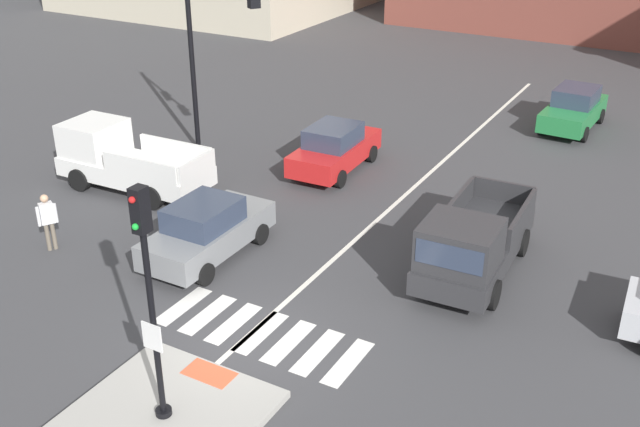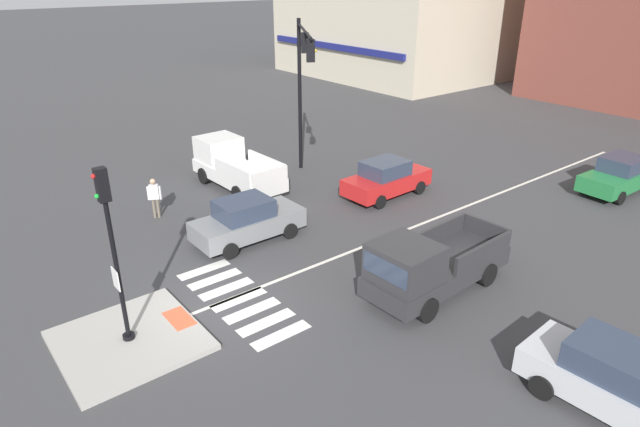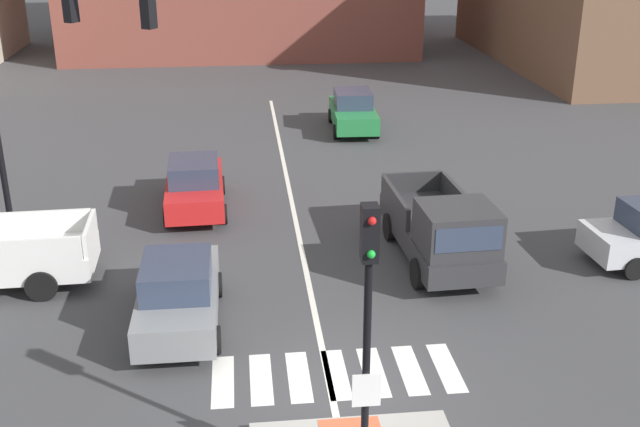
# 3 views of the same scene
# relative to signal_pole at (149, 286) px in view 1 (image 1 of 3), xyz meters

# --- Properties ---
(ground_plane) EXTENTS (300.00, 300.00, 0.00)m
(ground_plane) POSITION_rel_signal_pole_xyz_m (0.00, 2.75, -3.06)
(ground_plane) COLOR #3D3D3F
(traffic_island) EXTENTS (3.56, 3.59, 0.15)m
(traffic_island) POSITION_rel_signal_pole_xyz_m (0.00, 0.01, -2.98)
(traffic_island) COLOR #A3A099
(traffic_island) RESTS_ON ground
(tactile_pad_front) EXTENTS (1.10, 0.60, 0.01)m
(tactile_pad_front) POSITION_rel_signal_pole_xyz_m (0.00, 1.45, -2.90)
(tactile_pad_front) COLOR #DB5B38
(tactile_pad_front) RESTS_ON traffic_island
(signal_pole) EXTENTS (0.44, 0.38, 4.83)m
(signal_pole) POSITION_rel_signal_pole_xyz_m (0.00, 0.00, 0.00)
(signal_pole) COLOR black
(signal_pole) RESTS_ON traffic_island
(crosswalk_stripe_a) EXTENTS (0.44, 1.80, 0.01)m
(crosswalk_stripe_a) POSITION_rel_signal_pole_xyz_m (-2.27, 3.39, -3.05)
(crosswalk_stripe_a) COLOR silver
(crosswalk_stripe_a) RESTS_ON ground
(crosswalk_stripe_b) EXTENTS (0.44, 1.80, 0.01)m
(crosswalk_stripe_b) POSITION_rel_signal_pole_xyz_m (-1.52, 3.39, -3.05)
(crosswalk_stripe_b) COLOR silver
(crosswalk_stripe_b) RESTS_ON ground
(crosswalk_stripe_c) EXTENTS (0.44, 1.80, 0.01)m
(crosswalk_stripe_c) POSITION_rel_signal_pole_xyz_m (-0.76, 3.39, -3.05)
(crosswalk_stripe_c) COLOR silver
(crosswalk_stripe_c) RESTS_ON ground
(crosswalk_stripe_d) EXTENTS (0.44, 1.80, 0.01)m
(crosswalk_stripe_d) POSITION_rel_signal_pole_xyz_m (0.00, 3.39, -3.05)
(crosswalk_stripe_d) COLOR silver
(crosswalk_stripe_d) RESTS_ON ground
(crosswalk_stripe_e) EXTENTS (0.44, 1.80, 0.01)m
(crosswalk_stripe_e) POSITION_rel_signal_pole_xyz_m (0.76, 3.39, -3.05)
(crosswalk_stripe_e) COLOR silver
(crosswalk_stripe_e) RESTS_ON ground
(crosswalk_stripe_f) EXTENTS (0.44, 1.80, 0.01)m
(crosswalk_stripe_f) POSITION_rel_signal_pole_xyz_m (1.52, 3.39, -3.05)
(crosswalk_stripe_f) COLOR silver
(crosswalk_stripe_f) RESTS_ON ground
(crosswalk_stripe_g) EXTENTS (0.44, 1.80, 0.01)m
(crosswalk_stripe_g) POSITION_rel_signal_pole_xyz_m (2.27, 3.39, -3.05)
(crosswalk_stripe_g) COLOR silver
(crosswalk_stripe_g) RESTS_ON ground
(lane_centre_line) EXTENTS (0.14, 28.00, 0.01)m
(lane_centre_line) POSITION_rel_signal_pole_xyz_m (-0.18, 12.75, -3.05)
(lane_centre_line) COLOR silver
(lane_centre_line) RESTS_ON ground
(traffic_light_mast) EXTENTS (5.15, 3.29, 7.18)m
(traffic_light_mast) POSITION_rel_signal_pole_xyz_m (-7.00, 11.12, 1.95)
(traffic_light_mast) COLOR black
(traffic_light_mast) RESTS_ON ground
(car_green_eastbound_distant) EXTENTS (1.98, 4.17, 1.64)m
(car_green_eastbound_distant) POSITION_rel_signal_pole_xyz_m (2.99, 21.26, -2.25)
(car_green_eastbound_distant) COLOR #237A3D
(car_green_eastbound_distant) RESTS_ON ground
(car_red_westbound_far) EXTENTS (1.95, 4.16, 1.64)m
(car_red_westbound_far) POSITION_rel_signal_pole_xyz_m (-3.17, 12.80, -2.25)
(car_red_westbound_far) COLOR red
(car_red_westbound_far) RESTS_ON ground
(car_grey_westbound_near) EXTENTS (1.85, 4.10, 1.64)m
(car_grey_westbound_near) POSITION_rel_signal_pole_xyz_m (-3.24, 5.72, -2.25)
(car_grey_westbound_near) COLOR slate
(car_grey_westbound_near) RESTS_ON ground
(pickup_truck_white_cross_left) EXTENTS (5.16, 2.18, 2.08)m
(pickup_truck_white_cross_left) POSITION_rel_signal_pole_xyz_m (-8.48, 8.14, -2.08)
(pickup_truck_white_cross_left) COLOR white
(pickup_truck_white_cross_left) RESTS_ON ground
(pickup_truck_charcoal_eastbound_mid) EXTENTS (2.23, 5.18, 2.08)m
(pickup_truck_charcoal_eastbound_mid) POSITION_rel_signal_pole_xyz_m (3.35, 8.09, -2.08)
(pickup_truck_charcoal_eastbound_mid) COLOR #2D2D30
(pickup_truck_charcoal_eastbound_mid) RESTS_ON ground
(pedestrian_at_curb_left) EXTENTS (0.37, 0.49, 1.67)m
(pedestrian_at_curb_left) POSITION_rel_signal_pole_xyz_m (-7.27, 3.89, -2.07)
(pedestrian_at_curb_left) COLOR #6B6051
(pedestrian_at_curb_left) RESTS_ON ground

